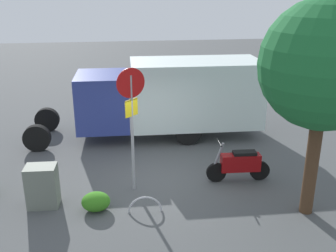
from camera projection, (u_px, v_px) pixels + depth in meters
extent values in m
plane|color=#4A4C4E|center=(161.00, 180.00, 11.12)|extent=(60.00, 60.00, 0.00)
cylinder|color=black|center=(180.00, 115.00, 15.27)|extent=(0.91, 0.27, 0.90)
cylinder|color=black|center=(188.00, 132.00, 13.49)|extent=(0.91, 0.27, 0.90)
cylinder|color=black|center=(47.00, 120.00, 14.74)|extent=(0.91, 0.27, 0.90)
cylinder|color=black|center=(37.00, 138.00, 12.96)|extent=(0.91, 0.27, 0.90)
cube|color=silver|center=(195.00, 92.00, 14.03)|extent=(4.64, 2.32, 2.30)
cube|color=navy|center=(103.00, 101.00, 13.76)|extent=(1.85, 2.15, 1.90)
cube|color=black|center=(102.00, 84.00, 13.56)|extent=(1.87, 1.99, 0.60)
cylinder|color=black|center=(216.00, 172.00, 10.95)|extent=(0.56, 0.13, 0.56)
cylinder|color=black|center=(260.00, 171.00, 11.06)|extent=(0.56, 0.13, 0.56)
cube|color=maroon|center=(240.00, 162.00, 10.92)|extent=(1.11, 0.37, 0.48)
cube|color=black|center=(245.00, 153.00, 10.83)|extent=(0.65, 0.31, 0.12)
cylinder|color=slate|center=(219.00, 154.00, 10.77)|extent=(0.29, 0.08, 0.69)
cylinder|color=black|center=(219.00, 143.00, 10.65)|extent=(0.07, 0.55, 0.04)
cylinder|color=#9E9EA3|center=(132.00, 135.00, 10.11)|extent=(0.08, 0.08, 3.14)
cylinder|color=red|center=(131.00, 83.00, 9.63)|extent=(0.71, 0.32, 0.76)
cube|color=yellow|center=(131.00, 108.00, 9.84)|extent=(0.33, 0.33, 0.44)
cylinder|color=#47301E|center=(312.00, 163.00, 9.14)|extent=(0.31, 0.31, 2.62)
sphere|color=#1B642F|center=(325.00, 64.00, 8.36)|extent=(2.88, 2.88, 2.88)
cube|color=slate|center=(42.00, 186.00, 9.66)|extent=(0.77, 0.57, 1.08)
torus|color=#B7B7BC|center=(145.00, 212.00, 9.56)|extent=(0.85, 0.07, 0.85)
ellipsoid|color=#367F1D|center=(96.00, 202.00, 9.55)|extent=(0.70, 0.57, 0.48)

